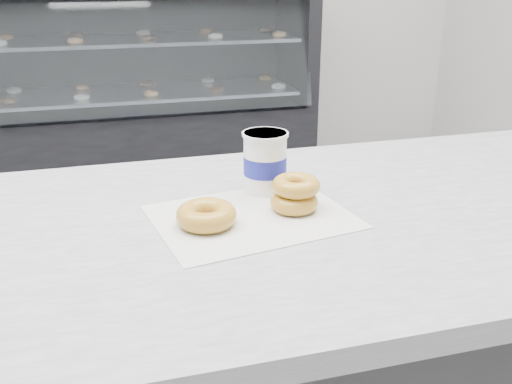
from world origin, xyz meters
TOP-DOWN VIEW (x-y plane):
  - display_case at (0.00, 2.12)m, footprint 2.40×0.74m
  - wax_paper at (0.15, -0.59)m, footprint 0.38×0.31m
  - donut_single at (0.06, -0.60)m, footprint 0.13×0.13m
  - donut_stack at (0.23, -0.58)m, footprint 0.10×0.10m
  - coffee_cup at (0.20, -0.47)m, footprint 0.10×0.10m

SIDE VIEW (x-z plane):
  - display_case at x=0.00m, z-range -0.13..1.12m
  - wax_paper at x=0.15m, z-range 0.90..0.90m
  - donut_single at x=0.06m, z-range 0.90..0.94m
  - donut_stack at x=0.23m, z-range 0.90..0.96m
  - coffee_cup at x=0.20m, z-range 0.90..1.02m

